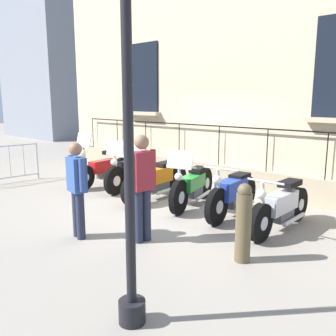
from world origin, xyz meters
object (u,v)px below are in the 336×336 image
at_px(motorcycle_green, 193,186).
at_px(pedestrian_walking, 142,182).
at_px(motorcycle_red, 103,168).
at_px(lamppost, 127,82).
at_px(motorcycle_black, 131,172).
at_px(motorcycle_orange, 156,179).
at_px(motorcycle_blue, 233,194).
at_px(crowd_barrier, 3,163).
at_px(bollard, 243,223).
at_px(motorcycle_silver, 281,208).
at_px(pedestrian_standing, 77,185).

xyz_separation_m(motorcycle_green, pedestrian_walking, (2.11, 0.65, 0.55)).
relative_size(motorcycle_red, lamppost, 0.46).
distance_m(motorcycle_black, pedestrian_walking, 3.49).
height_order(motorcycle_orange, motorcycle_blue, motorcycle_orange).
xyz_separation_m(motorcycle_blue, lamppost, (3.64, 1.10, 1.98)).
xyz_separation_m(motorcycle_orange, motorcycle_green, (-0.15, 0.96, -0.02)).
xyz_separation_m(crowd_barrier, bollard, (-0.16, 7.35, 0.01)).
bearing_deg(motorcycle_silver, motorcycle_black, -92.94).
distance_m(motorcycle_black, pedestrian_standing, 3.32).
bearing_deg(bollard, pedestrian_walking, -74.32).
height_order(lamppost, bollard, lamppost).
relative_size(motorcycle_green, crowd_barrier, 1.07).
bearing_deg(pedestrian_walking, lamppost, 43.20).
height_order(motorcycle_silver, lamppost, lamppost).
relative_size(motorcycle_orange, motorcycle_silver, 1.07).
height_order(motorcycle_red, motorcycle_green, motorcycle_red).
height_order(motorcycle_silver, crowd_barrier, crowd_barrier).
xyz_separation_m(motorcycle_orange, pedestrian_standing, (2.56, 0.70, 0.43)).
relative_size(motorcycle_green, bollard, 1.83).
bearing_deg(motorcycle_black, motorcycle_green, 88.17).
bearing_deg(motorcycle_green, pedestrian_standing, -5.35).
height_order(lamppost, pedestrian_walking, lamppost).
bearing_deg(pedestrian_standing, motorcycle_orange, -164.66).
distance_m(lamppost, pedestrian_standing, 3.00).
relative_size(motorcycle_blue, crowd_barrier, 1.01).
height_order(motorcycle_orange, bollard, motorcycle_orange).
xyz_separation_m(motorcycle_silver, lamppost, (3.54, 0.06, 2.01)).
height_order(motorcycle_red, motorcycle_blue, motorcycle_red).
height_order(motorcycle_red, motorcycle_orange, motorcycle_red).
distance_m(motorcycle_blue, lamppost, 4.29).
distance_m(motorcycle_silver, crowd_barrier, 7.39).
height_order(motorcycle_red, bollard, motorcycle_red).
distance_m(motorcycle_green, crowd_barrier, 5.44).
height_order(motorcycle_orange, motorcycle_green, motorcycle_orange).
bearing_deg(pedestrian_standing, motorcycle_black, -147.31).
bearing_deg(motorcycle_orange, pedestrian_standing, 15.34).
xyz_separation_m(lamppost, pedestrian_walking, (-1.58, -1.48, -1.44)).
bearing_deg(motorcycle_black, motorcycle_red, -82.66).
bearing_deg(pedestrian_walking, motorcycle_blue, 169.48).
bearing_deg(motorcycle_silver, bollard, 5.64).
xyz_separation_m(pedestrian_standing, pedestrian_walking, (-0.60, 0.90, 0.09)).
bearing_deg(crowd_barrier, motorcycle_black, 121.44).
xyz_separation_m(motorcycle_green, lamppost, (3.69, 2.13, 1.98)).
distance_m(bollard, pedestrian_standing, 2.71).
height_order(crowd_barrier, pedestrian_walking, pedestrian_walking).
bearing_deg(crowd_barrier, motorcycle_orange, 111.90).
bearing_deg(motorcycle_orange, crowd_barrier, -68.10).
xyz_separation_m(motorcycle_black, crowd_barrier, (1.89, -3.09, 0.11)).
bearing_deg(lamppost, pedestrian_walking, -136.80).
relative_size(motorcycle_black, crowd_barrier, 1.02).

